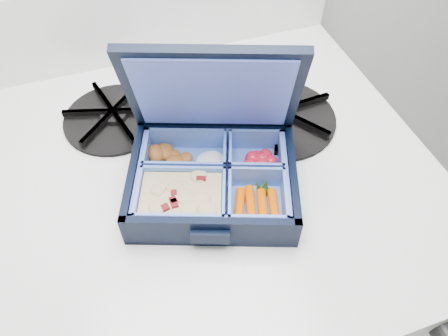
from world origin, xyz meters
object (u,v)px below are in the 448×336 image
object	(u,v)px
stove	(212,292)
bento_box	(213,180)
fork	(197,126)
burner_grate	(279,113)

from	to	relation	value
stove	bento_box	distance (m)	0.49
bento_box	fork	xyz separation A→B (m)	(0.01, 0.12, -0.02)
stove	bento_box	xyz separation A→B (m)	(-0.01, -0.06, 0.49)
stove	bento_box	world-z (taller)	bento_box
bento_box	burner_grate	size ratio (longest dim) A/B	1.19
bento_box	stove	bearing A→B (deg)	103.08
bento_box	fork	size ratio (longest dim) A/B	1.09
stove	burner_grate	distance (m)	0.50
bento_box	fork	world-z (taller)	bento_box
bento_box	burner_grate	world-z (taller)	bento_box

